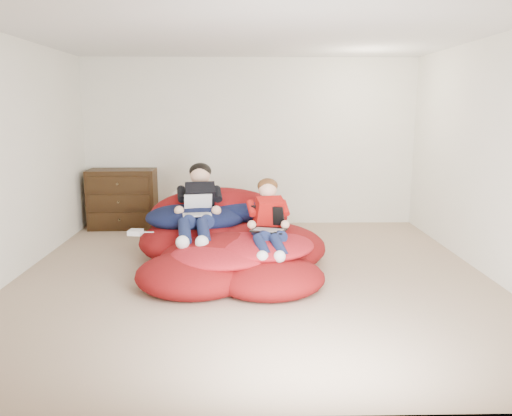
{
  "coord_description": "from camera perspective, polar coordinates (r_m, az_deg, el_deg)",
  "views": [
    {
      "loc": [
        -0.07,
        -5.1,
        1.75
      ],
      "look_at": [
        0.04,
        0.19,
        0.7
      ],
      "focal_mm": 35.0,
      "sensor_mm": 36.0,
      "label": 1
    }
  ],
  "objects": [
    {
      "name": "younger_boy",
      "position": [
        5.28,
        1.43,
        -1.0
      ],
      "size": [
        0.38,
        0.97,
        0.71
      ],
      "color": "#B71410",
      "rests_on": "beanbag_pile"
    },
    {
      "name": "laptop_white",
      "position": [
        5.71,
        -6.71,
        -0.1
      ],
      "size": [
        0.35,
        0.37,
        0.22
      ],
      "color": "white",
      "rests_on": "older_boy"
    },
    {
      "name": "dresser",
      "position": [
        7.67,
        -14.98,
        1.03
      ],
      "size": [
        0.99,
        0.56,
        0.88
      ],
      "color": "black",
      "rests_on": "ground"
    },
    {
      "name": "cream_pillow",
      "position": [
        6.44,
        -7.88,
        1.04
      ],
      "size": [
        0.44,
        0.28,
        0.28
      ],
      "primitive_type": "ellipsoid",
      "color": "beige",
      "rests_on": "beanbag_pile"
    },
    {
      "name": "beanbag_pile",
      "position": [
        5.67,
        -3.2,
        -3.97
      ],
      "size": [
        2.17,
        2.38,
        0.86
      ],
      "color": "maroon",
      "rests_on": "ground"
    },
    {
      "name": "room_shell",
      "position": [
        5.32,
        -0.39,
        -5.47
      ],
      "size": [
        5.1,
        5.1,
        2.77
      ],
      "color": "tan",
      "rests_on": "ground"
    },
    {
      "name": "power_adapter",
      "position": [
        5.64,
        -13.61,
        -2.71
      ],
      "size": [
        0.16,
        0.16,
        0.05
      ],
      "primitive_type": "cube",
      "rotation": [
        0.0,
        0.0,
        -0.13
      ],
      "color": "white",
      "rests_on": "beanbag_pile"
    },
    {
      "name": "older_boy",
      "position": [
        5.8,
        -6.62,
        0.71
      ],
      "size": [
        0.42,
        1.28,
        0.77
      ],
      "color": "black",
      "rests_on": "beanbag_pile"
    },
    {
      "name": "laptop_black",
      "position": [
        5.27,
        1.44,
        -1.78
      ],
      "size": [
        0.41,
        0.46,
        0.24
      ],
      "color": "black",
      "rests_on": "younger_boy"
    }
  ]
}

